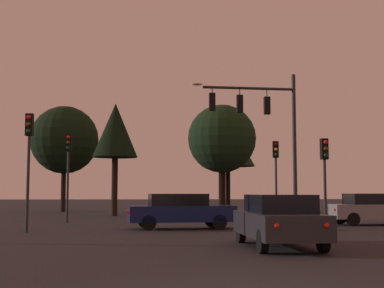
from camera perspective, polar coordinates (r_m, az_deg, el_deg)
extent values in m
plane|color=black|center=(33.25, -2.44, -7.95)|extent=(168.00, 168.00, 0.00)
cylinder|color=#232326|center=(27.34, 11.02, -0.45)|extent=(0.20, 0.20, 7.63)
cylinder|color=#232326|center=(27.10, 6.15, 6.01)|extent=(4.73, 0.33, 0.14)
ellipsoid|color=#F4EACC|center=(26.62, 0.54, 6.51)|extent=(0.56, 0.28, 0.16)
cylinder|color=#232326|center=(27.30, 8.09, 5.50)|extent=(0.05, 0.05, 0.42)
cube|color=black|center=(27.18, 8.10, 4.13)|extent=(0.31, 0.25, 0.90)
sphere|color=red|center=(27.36, 8.02, 4.66)|extent=(0.18, 0.18, 0.18)
sphere|color=#56380C|center=(27.32, 8.02, 4.08)|extent=(0.18, 0.18, 0.18)
sphere|color=#0C4219|center=(27.27, 8.03, 3.50)|extent=(0.18, 0.18, 0.18)
cylinder|color=#232326|center=(26.96, 5.17, 5.67)|extent=(0.05, 0.05, 0.36)
cube|color=black|center=(26.85, 5.18, 4.35)|extent=(0.31, 0.25, 0.90)
sphere|color=red|center=(27.03, 5.11, 4.89)|extent=(0.18, 0.18, 0.18)
sphere|color=#56380C|center=(26.98, 5.11, 4.30)|extent=(0.18, 0.18, 0.18)
sphere|color=#0C4219|center=(26.94, 5.12, 3.71)|extent=(0.18, 0.18, 0.18)
cylinder|color=#232326|center=(26.69, 2.19, 5.83)|extent=(0.05, 0.05, 0.29)
cube|color=black|center=(26.58, 2.19, 4.57)|extent=(0.31, 0.25, 0.90)
sphere|color=red|center=(26.76, 2.14, 5.11)|extent=(0.18, 0.18, 0.18)
sphere|color=#56380C|center=(26.71, 2.14, 4.52)|extent=(0.18, 0.18, 0.18)
sphere|color=#0C4219|center=(26.67, 2.14, 3.92)|extent=(0.18, 0.18, 0.18)
cylinder|color=#232326|center=(23.21, 14.19, -5.31)|extent=(0.12, 0.12, 2.98)
cube|color=black|center=(23.28, 14.09, -0.53)|extent=(0.32, 0.27, 0.90)
sphere|color=red|center=(23.18, 14.22, 0.19)|extent=(0.18, 0.18, 0.18)
sphere|color=#56380C|center=(23.15, 14.23, -0.50)|extent=(0.18, 0.18, 0.18)
sphere|color=#0C4219|center=(23.13, 14.25, -1.19)|extent=(0.18, 0.18, 0.18)
cylinder|color=#232326|center=(29.03, 9.08, -4.88)|extent=(0.12, 0.12, 3.46)
cube|color=black|center=(29.12, 9.02, -0.59)|extent=(0.31, 0.25, 0.90)
sphere|color=#4C0A0A|center=(29.01, 9.07, -0.02)|extent=(0.18, 0.18, 0.18)
sphere|color=#F9A319|center=(28.99, 9.08, -0.57)|extent=(0.18, 0.18, 0.18)
sphere|color=#0C4219|center=(28.96, 9.08, -1.12)|extent=(0.18, 0.18, 0.18)
cylinder|color=#232326|center=(22.12, -17.31, -4.12)|extent=(0.12, 0.12, 3.85)
cube|color=black|center=(22.28, -17.14, 2.00)|extent=(0.31, 0.26, 0.90)
sphere|color=red|center=(22.18, -17.21, 2.76)|extent=(0.18, 0.18, 0.18)
sphere|color=#56380C|center=(22.14, -17.23, 2.05)|extent=(0.18, 0.18, 0.18)
sphere|color=#0C4219|center=(22.11, -17.25, 1.33)|extent=(0.18, 0.18, 0.18)
cylinder|color=#232326|center=(28.44, -13.28, -4.51)|extent=(0.12, 0.12, 3.74)
cube|color=black|center=(28.56, -13.19, 0.14)|extent=(0.30, 0.24, 0.90)
sphere|color=red|center=(28.45, -13.21, 0.73)|extent=(0.18, 0.18, 0.18)
sphere|color=#56380C|center=(28.42, -13.22, 0.17)|extent=(0.18, 0.18, 0.18)
sphere|color=#0C4219|center=(28.40, -13.23, -0.39)|extent=(0.18, 0.18, 0.18)
cube|color=#232328|center=(15.65, 9.28, -8.56)|extent=(1.85, 4.43, 0.68)
cube|color=black|center=(15.48, 9.40, -6.37)|extent=(1.58, 2.40, 0.52)
cylinder|color=black|center=(16.91, 5.30, -9.51)|extent=(0.20, 0.64, 0.64)
cylinder|color=black|center=(17.29, 10.67, -9.34)|extent=(0.20, 0.64, 0.64)
cylinder|color=black|center=(14.06, 7.62, -10.36)|extent=(0.20, 0.64, 0.64)
cylinder|color=black|center=(14.52, 13.97, -10.09)|extent=(0.20, 0.64, 0.64)
sphere|color=red|center=(13.33, 9.09, -8.73)|extent=(0.14, 0.14, 0.14)
sphere|color=red|center=(13.71, 14.32, -8.53)|extent=(0.14, 0.14, 0.14)
cube|color=gray|center=(27.42, 19.25, -6.87)|extent=(4.60, 1.85, 0.68)
cube|color=black|center=(27.34, 18.93, -5.63)|extent=(2.48, 1.59, 0.52)
cylinder|color=black|center=(27.60, 15.67, -7.66)|extent=(0.64, 0.20, 0.64)
cylinder|color=black|center=(26.08, 16.99, -7.78)|extent=(0.64, 0.20, 0.64)
sphere|color=red|center=(27.14, 14.22, -6.81)|extent=(0.14, 0.14, 0.14)
sphere|color=red|center=(25.93, 15.19, -6.87)|extent=(0.14, 0.14, 0.14)
cube|color=#0F1947|center=(23.10, -1.15, -7.52)|extent=(4.69, 2.10, 0.68)
cube|color=black|center=(23.07, -1.52, -6.04)|extent=(2.58, 1.69, 0.52)
cylinder|color=black|center=(24.15, 2.13, -8.23)|extent=(0.65, 0.25, 0.64)
cylinder|color=black|center=(22.65, 2.97, -8.43)|extent=(0.65, 0.25, 0.64)
cylinder|color=black|center=(23.70, -5.08, -8.27)|extent=(0.65, 0.25, 0.64)
cylinder|color=black|center=(22.17, -4.73, -8.49)|extent=(0.65, 0.25, 0.64)
sphere|color=red|center=(23.46, -6.96, -7.21)|extent=(0.14, 0.14, 0.14)
sphere|color=red|center=(22.25, -6.79, -7.32)|extent=(0.14, 0.14, 0.14)
cylinder|color=black|center=(35.69, -8.36, -4.57)|extent=(0.41, 0.41, 3.92)
cone|color=black|center=(35.93, -8.28, 1.49)|extent=(3.03, 3.03, 3.66)
cylinder|color=black|center=(44.35, -13.72, -4.59)|extent=(0.39, 0.39, 3.92)
sphere|color=black|center=(44.56, -13.61, 0.44)|extent=(5.55, 5.55, 5.55)
cylinder|color=black|center=(43.94, 3.92, -4.85)|extent=(0.37, 0.37, 3.72)
cone|color=black|center=(44.13, 3.89, 0.22)|extent=(4.49, 4.49, 4.07)
cylinder|color=black|center=(38.27, 3.27, -4.80)|extent=(0.51, 0.51, 3.73)
sphere|color=black|center=(38.47, 3.24, 0.58)|extent=(4.97, 4.97, 4.97)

